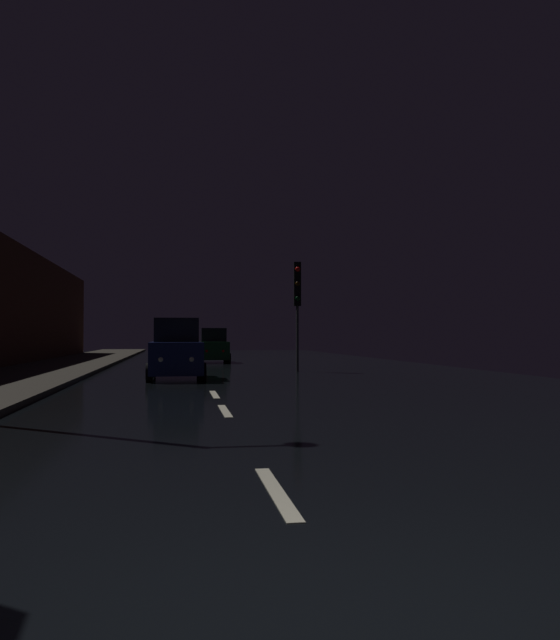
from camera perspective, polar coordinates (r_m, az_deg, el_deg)
ground at (r=27.95m, az=-7.01°, el=-4.58°), size 25.33×84.00×0.02m
sidewalk_left at (r=28.46m, az=-20.17°, el=-4.28°), size 4.40×84.00×0.15m
lane_centerline at (r=19.11m, az=-6.09°, el=-6.01°), size 0.16×25.35×0.01m
traffic_light_far_right at (r=28.14m, az=1.54°, el=2.45°), size 0.35×0.48×4.74m
streetlamp_overhead at (r=12.96m, az=-22.68°, el=15.40°), size 1.70×0.44×8.08m
car_approaching_headlights at (r=23.56m, az=-9.07°, el=-2.73°), size 1.99×4.31×2.17m
car_distant_taillights at (r=37.75m, az=-5.89°, el=-2.36°), size 1.82×3.95×1.99m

